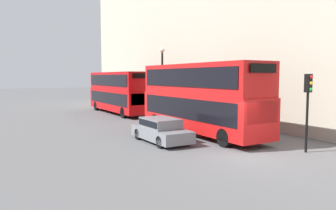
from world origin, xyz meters
TOP-DOWN VIEW (x-y plane):
  - ground_plane at (0.00, 0.00)m, footprint 200.00×200.00m
  - bus_leading at (1.60, 6.18)m, footprint 2.59×10.92m
  - bus_second_in_queue at (1.60, 20.21)m, footprint 2.59×11.07m
  - car_dark_sedan at (-1.80, 5.19)m, footprint 1.83×4.29m
  - traffic_light at (3.18, -0.68)m, footprint 0.30×0.36m
  - street_lamp at (3.20, 14.02)m, footprint 0.44×0.44m

SIDE VIEW (x-z plane):
  - ground_plane at x=0.00m, z-range 0.00..0.00m
  - car_dark_sedan at x=-1.80m, z-range 0.04..1.41m
  - bus_second_in_queue at x=1.60m, z-range 0.22..4.40m
  - bus_leading at x=1.60m, z-range 0.23..4.78m
  - traffic_light at x=3.18m, z-range 0.85..4.73m
  - street_lamp at x=3.20m, z-range 0.75..7.00m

